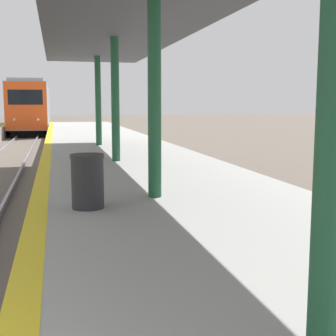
% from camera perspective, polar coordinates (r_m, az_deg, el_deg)
% --- Properties ---
extents(train, '(2.89, 19.76, 4.22)m').
position_cam_1_polar(train, '(43.80, -16.22, 7.18)').
color(train, black).
rests_on(train, ground).
extents(station_canopy, '(3.75, 20.76, 3.54)m').
position_cam_1_polar(station_canopy, '(10.53, -4.75, 17.64)').
color(station_canopy, '#1E5133').
rests_on(station_canopy, platform_right).
extents(trash_bin, '(0.51, 0.51, 0.82)m').
position_cam_1_polar(trash_bin, '(7.15, -9.77, -1.59)').
color(trash_bin, '#262628').
rests_on(trash_bin, platform_right).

